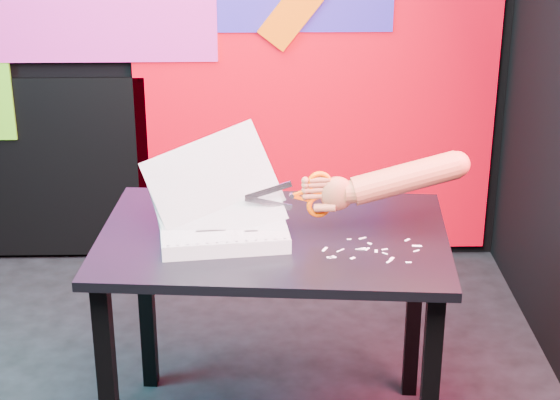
{
  "coord_description": "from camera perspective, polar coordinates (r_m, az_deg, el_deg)",
  "views": [
    {
      "loc": [
        0.41,
        -2.51,
        1.94
      ],
      "look_at": [
        0.46,
        0.07,
        0.87
      ],
      "focal_mm": 60.0,
      "sensor_mm": 36.0,
      "label": 1
    }
  ],
  "objects": [
    {
      "name": "scissors",
      "position": [
        2.8,
        2.04,
        0.32
      ],
      "size": [
        0.26,
        0.04,
        0.15
      ],
      "rotation": [
        0.0,
        0.0,
        0.1
      ],
      "color": "silver",
      "rests_on": "printout_stack"
    },
    {
      "name": "hand_forearm",
      "position": [
        2.84,
        6.96,
        1.19
      ],
      "size": [
        0.5,
        0.12,
        0.17
      ],
      "rotation": [
        0.0,
        0.0,
        0.1
      ],
      "color": "brown",
      "rests_on": "work_table"
    },
    {
      "name": "printout_stack",
      "position": [
        2.82,
        -3.53,
        -1.74
      ],
      "size": [
        0.45,
        0.32,
        0.35
      ],
      "rotation": [
        0.0,
        0.0,
        0.13
      ],
      "color": "silver",
      "rests_on": "work_table"
    },
    {
      "name": "backdrop",
      "position": [
        4.11,
        -6.11,
        8.53
      ],
      "size": [
        2.88,
        0.05,
        2.08
      ],
      "color": "red",
      "rests_on": "ground"
    },
    {
      "name": "room",
      "position": [
        2.61,
        -10.34,
        9.12
      ],
      "size": [
        3.01,
        3.01,
        2.71
      ],
      "color": "black",
      "rests_on": "ground"
    },
    {
      "name": "work_table",
      "position": [
        2.9,
        -0.4,
        -3.98
      ],
      "size": [
        1.11,
        0.79,
        0.75
      ],
      "rotation": [
        0.0,
        0.0,
        -0.08
      ],
      "color": "black",
      "rests_on": "ground"
    },
    {
      "name": "paper_clippings",
      "position": [
        2.76,
        5.52,
        -3.1
      ],
      "size": [
        0.3,
        0.18,
        0.0
      ],
      "color": "white",
      "rests_on": "work_table"
    }
  ]
}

